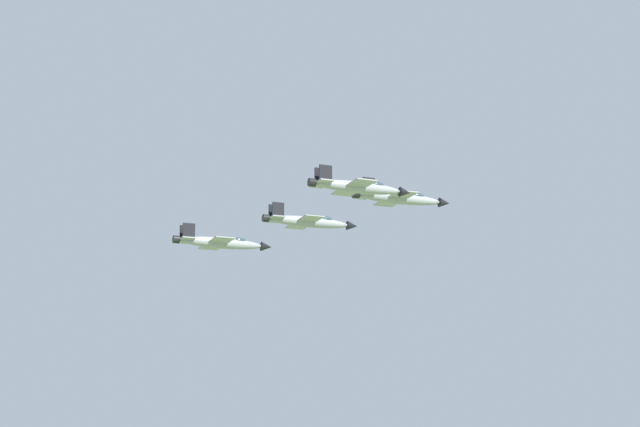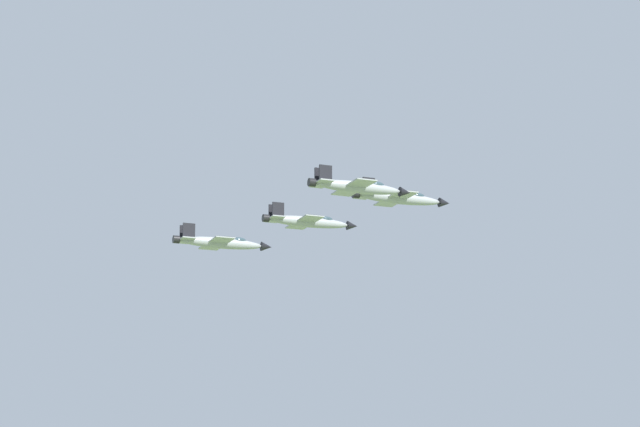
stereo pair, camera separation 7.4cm
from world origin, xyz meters
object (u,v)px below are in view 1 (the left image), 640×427
at_px(jet_lead, 400,198).
at_px(jet_left_wingman, 309,222).
at_px(jet_right_wingman, 358,187).
at_px(jet_left_outer, 221,243).

relative_size(jet_lead, jet_left_wingman, 1.03).
height_order(jet_lead, jet_right_wingman, jet_lead).
xyz_separation_m(jet_left_wingman, jet_left_outer, (-1.23, 16.07, -2.60)).
bearing_deg(jet_left_outer, jet_lead, -39.65).
relative_size(jet_left_wingman, jet_right_wingman, 1.00).
bearing_deg(jet_left_outer, jet_right_wingman, -67.88).
distance_m(jet_lead, jet_left_outer, 32.70).
height_order(jet_left_wingman, jet_left_outer, jet_left_wingman).
bearing_deg(jet_lead, jet_left_wingman, 140.65).
bearing_deg(jet_left_wingman, jet_left_outer, 140.65).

